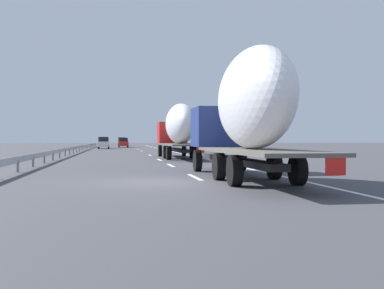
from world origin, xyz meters
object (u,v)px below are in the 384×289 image
(truck_lead, at_px, (179,128))
(car_white_van, at_px, (104,143))
(car_red_compact, at_px, (123,143))
(car_yellow_coupe, at_px, (122,142))
(road_sign, at_px, (186,135))
(truck_trailing, at_px, (246,110))

(truck_lead, relative_size, car_white_van, 2.95)
(car_red_compact, distance_m, car_yellow_coupe, 21.00)
(road_sign, bearing_deg, truck_trailing, 175.27)
(truck_lead, distance_m, car_red_compact, 49.84)
(car_red_compact, height_order, road_sign, road_sign)
(car_yellow_coupe, relative_size, road_sign, 1.35)
(car_red_compact, distance_m, road_sign, 33.16)
(car_red_compact, bearing_deg, truck_lead, -175.61)
(car_white_van, relative_size, road_sign, 1.52)
(car_white_van, bearing_deg, truck_trailing, -173.17)
(truck_lead, height_order, car_white_van, truck_lead)
(car_yellow_coupe, bearing_deg, truck_trailing, -177.56)
(truck_lead, bearing_deg, car_white_van, 10.29)
(car_red_compact, xyz_separation_m, car_yellow_coupe, (21.00, 0.06, 0.05))
(truck_lead, xyz_separation_m, car_white_van, (39.13, 7.11, -1.54))
(car_yellow_coupe, bearing_deg, car_white_van, 174.14)
(car_white_van, bearing_deg, truck_lead, -169.71)
(truck_lead, height_order, car_yellow_coupe, truck_lead)
(truck_trailing, distance_m, car_yellow_coupe, 90.97)
(truck_trailing, relative_size, car_yellow_coupe, 3.30)
(car_white_van, height_order, road_sign, road_sign)
(truck_lead, distance_m, road_sign, 17.54)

